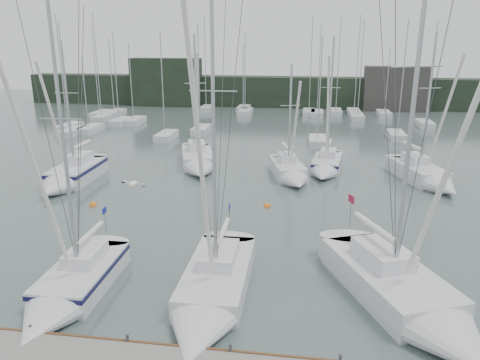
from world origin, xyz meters
The scene contains 16 objects.
ground centered at (0.00, 0.00, 0.00)m, with size 160.00×160.00×0.00m, color #4D5D5B.
far_treeline centered at (0.00, 62.00, 2.50)m, with size 90.00×4.00×5.00m, color black.
far_building_left centered at (-20.00, 60.00, 4.00)m, with size 12.00×3.00×8.00m, color black.
far_building_right centered at (18.00, 60.00, 3.50)m, with size 10.00×3.00×7.00m, color #393734.
mast_forest centered at (-4.68, 45.32, 0.50)m, with size 56.26×27.30×14.88m.
sailboat_near_left centered at (-5.93, -1.25, 0.55)m, with size 2.82×8.57×13.88m.
sailboat_near_center centered at (0.52, -0.93, 0.52)m, with size 3.03×10.27×15.99m.
sailboat_near_right centered at (9.37, -0.22, 0.64)m, with size 7.27×10.94×17.68m.
sailboat_mid_a centered at (-14.51, 15.13, 0.66)m, with size 3.00×8.94×12.17m.
sailboat_mid_b centered at (-5.25, 21.34, 0.62)m, with size 5.04×9.02×12.64m.
sailboat_mid_c centered at (3.19, 19.19, 0.55)m, with size 4.12×7.46×10.17m.
sailboat_mid_d centered at (6.15, 21.85, 0.56)m, with size 3.29×7.60×12.31m.
sailboat_mid_e centered at (14.24, 19.56, 0.60)m, with size 5.12×8.91×12.75m.
buoy_b centered at (1.83, 12.56, 0.00)m, with size 0.51×0.51×0.51m, color orange.
buoy_c centered at (-10.50, 10.91, 0.00)m, with size 0.55×0.55×0.55m, color orange.
seagull centered at (-2.00, -2.40, 6.23)m, with size 1.02×0.50×0.21m.
Camera 1 is at (4.53, -18.54, 11.60)m, focal length 35.00 mm.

